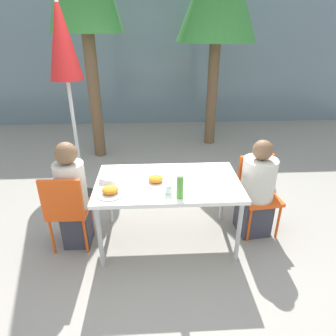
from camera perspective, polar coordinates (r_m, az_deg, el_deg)
ground_plane at (r=3.46m, az=-0.00°, el=-13.46°), size 24.00×24.00×0.00m
building_facade at (r=7.19m, az=-2.00°, el=20.40°), size 10.00×0.20×3.00m
dining_table at (r=3.07m, az=-0.00°, el=-3.48°), size 1.46×0.85×0.75m
chair_left at (r=3.22m, az=-18.73°, el=-6.97°), size 0.41×0.41×0.88m
person_left at (r=3.25m, az=-17.66°, el=-5.44°), size 0.30×0.30×1.18m
chair_right at (r=3.52m, az=16.68°, el=-3.69°), size 0.44×0.44×0.88m
person_right at (r=3.44m, az=16.50°, el=-4.34°), size 0.36×0.36×1.13m
closed_umbrella at (r=3.77m, az=-19.32°, el=20.54°), size 0.38×0.38×2.49m
plate_0 at (r=3.00m, az=-2.36°, el=-2.36°), size 0.27×0.27×0.07m
plate_1 at (r=2.86m, az=-10.93°, el=-4.37°), size 0.28×0.28×0.08m
bottle at (r=2.72m, az=2.30°, el=-3.60°), size 0.07×0.07×0.23m
drinking_cup at (r=2.81m, az=0.03°, el=-3.98°), size 0.07×0.07×0.09m
salad_bowl at (r=3.10m, az=-11.23°, el=-1.90°), size 0.20×0.20×0.06m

